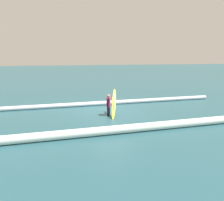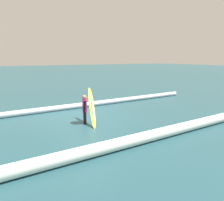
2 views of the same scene
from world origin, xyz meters
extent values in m
plane|color=#244F58|center=(0.00, 0.00, 0.00)|extent=(158.78, 158.78, 0.00)
cylinder|color=black|center=(0.28, 0.64, 0.28)|extent=(0.14, 0.14, 0.55)
cylinder|color=black|center=(0.38, 0.89, 0.28)|extent=(0.14, 0.14, 0.55)
cube|color=#D82672|center=(0.33, 0.76, 0.83)|extent=(0.31, 0.39, 0.57)
sphere|color=#B06A60|center=(0.33, 0.76, 1.22)|extent=(0.22, 0.22, 0.22)
cylinder|color=black|center=(0.25, 0.57, 0.83)|extent=(0.09, 0.17, 0.61)
cylinder|color=black|center=(0.41, 0.96, 0.83)|extent=(0.09, 0.22, 0.61)
ellipsoid|color=yellow|center=(0.03, 0.89, 0.77)|extent=(0.78, 1.79, 1.56)
ellipsoid|color=blue|center=(0.03, 0.89, 0.77)|extent=(0.53, 1.41, 1.25)
cylinder|color=white|center=(2.82, -2.16, 0.15)|extent=(23.67, 0.94, 0.30)
cylinder|color=white|center=(2.33, 4.08, 0.20)|extent=(19.66, 0.95, 0.40)
camera|label=1|loc=(3.38, 13.52, 3.58)|focal=35.17mm
camera|label=2|loc=(4.05, 9.58, 2.99)|focal=33.98mm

